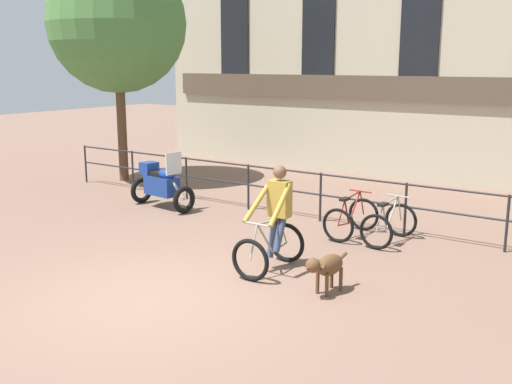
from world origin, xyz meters
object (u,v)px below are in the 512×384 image
Objects in this scene: cyclist_with_bike at (274,224)px; parked_bicycle_mid_left at (389,224)px; dog at (326,266)px; parked_motorcycle at (161,184)px; parked_bicycle_near_lamp at (351,218)px.

cyclist_with_bike is 2.66m from parked_bicycle_mid_left.
parked_motorcycle is at bearing 166.56° from dog.
cyclist_with_bike is 2.48m from parked_bicycle_near_lamp.
cyclist_with_bike reaches higher than parked_bicycle_near_lamp.
dog is 0.54× the size of parked_motorcycle.
dog is 6.21m from parked_motorcycle.
parked_bicycle_near_lamp is at bearing 83.82° from cyclist_with_bike.
parked_motorcycle reaches higher than dog.
parked_motorcycle is at bearing 7.21° from parked_bicycle_mid_left.
parked_bicycle_mid_left is (0.99, 2.43, -0.41)m from cyclist_with_bike.
cyclist_with_bike is 1.81× the size of dog.
parked_motorcycle is 5.45m from parked_bicycle_mid_left.
parked_bicycle_mid_left is (0.77, 0.00, 0.00)m from parked_bicycle_near_lamp.
parked_bicycle_mid_left reaches higher than dog.
cyclist_with_bike is 1.35m from dog.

